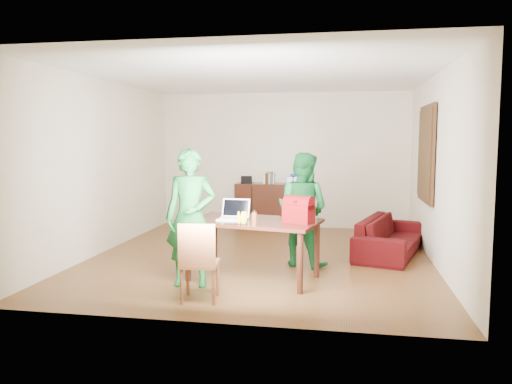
% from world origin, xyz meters
% --- Properties ---
extents(room, '(5.20, 5.70, 2.90)m').
position_xyz_m(room, '(0.01, 0.13, 1.31)').
color(room, '#462A11').
rests_on(room, ground).
extents(table, '(1.77, 1.22, 0.76)m').
position_xyz_m(table, '(0.11, -1.16, 0.67)').
color(table, black).
rests_on(table, ground).
extents(chair, '(0.44, 0.42, 0.88)m').
position_xyz_m(chair, '(-0.32, -2.11, 0.26)').
color(chair, brown).
rests_on(chair, ground).
extents(person_near, '(0.65, 0.47, 1.67)m').
position_xyz_m(person_near, '(-0.59, -1.56, 0.83)').
color(person_near, '#145B23').
rests_on(person_near, ground).
extents(person_far, '(0.94, 0.85, 1.59)m').
position_xyz_m(person_far, '(0.66, -0.34, 0.80)').
color(person_far, '#15612A').
rests_on(person_far, ground).
extents(laptop, '(0.37, 0.27, 0.26)m').
position_xyz_m(laptop, '(-0.15, -1.20, 0.81)').
color(laptop, white).
rests_on(laptop, table).
extents(bananas, '(0.17, 0.12, 0.06)m').
position_xyz_m(bananas, '(0.04, -1.50, 0.79)').
color(bananas, gold).
rests_on(bananas, table).
extents(bottle, '(0.08, 0.08, 0.18)m').
position_xyz_m(bottle, '(0.19, -1.56, 0.85)').
color(bottle, '#612D16').
rests_on(bottle, table).
extents(red_bag, '(0.40, 0.33, 0.26)m').
position_xyz_m(red_bag, '(0.69, -1.27, 0.89)').
color(red_bag, '#6C070C').
rests_on(red_bag, table).
extents(sofa, '(1.26, 2.07, 0.57)m').
position_xyz_m(sofa, '(1.95, 0.57, 0.28)').
color(sofa, '#3C070C').
rests_on(sofa, ground).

